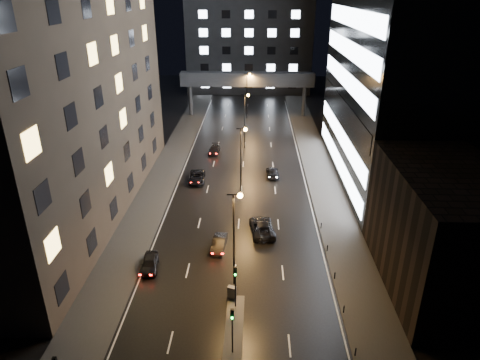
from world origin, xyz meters
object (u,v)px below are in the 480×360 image
Objects in this scene: car_away_b at (219,243)px; car_toward_a at (262,227)px; car_away_c at (197,177)px; utility_cabinet at (232,292)px; car_away_a at (150,263)px; car_away_d at (214,150)px; car_toward_b at (273,172)px.

car_away_b is 0.71× the size of car_toward_a.
car_toward_a is (4.94, 3.63, 0.13)m from car_away_b.
utility_cabinet is at bearing -79.00° from car_away_c.
car_away_c is at bearing 77.34° from car_away_a.
car_away_a is 0.70× the size of car_toward_a.
car_away_c is 1.16× the size of car_away_d.
car_away_a reaches higher than car_away_d.
car_toward_a is at bearing -69.73° from car_away_d.
car_toward_a is (11.91, 7.69, 0.11)m from car_away_a.
car_away_d is at bearing 101.72° from car_away_b.
car_toward_a is at bearing 41.87° from car_away_b.
car_away_b is at bearing -78.31° from car_away_c.
utility_cabinet is at bearing 77.64° from car_toward_b.
car_away_d is 3.50× the size of utility_cabinet.
car_toward_a is 1.28× the size of car_toward_b.
car_toward_b is 3.58× the size of utility_cabinet.
utility_cabinet is (8.90, -4.54, 0.09)m from car_away_a.
car_toward_b is at bearing 53.71° from car_away_a.
car_away_b reaches higher than car_toward_b.
car_toward_a reaches higher than car_away_b.
car_away_d is 0.76× the size of car_toward_a.
car_away_d is 28.40m from car_toward_a.
car_away_a is 0.99× the size of car_away_b.
car_away_c is 17.81m from car_toward_a.
car_toward_b is (6.80, 20.91, -0.02)m from car_away_b.
car_away_b is 6.14m from car_toward_a.
car_away_c reaches higher than car_away_a.
car_toward_b is 29.90m from utility_cabinet.
car_toward_a reaches higher than car_toward_b.
car_away_b is 8.81m from utility_cabinet.
car_away_a reaches higher than car_away_b.
car_away_a is 35.05m from car_away_d.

